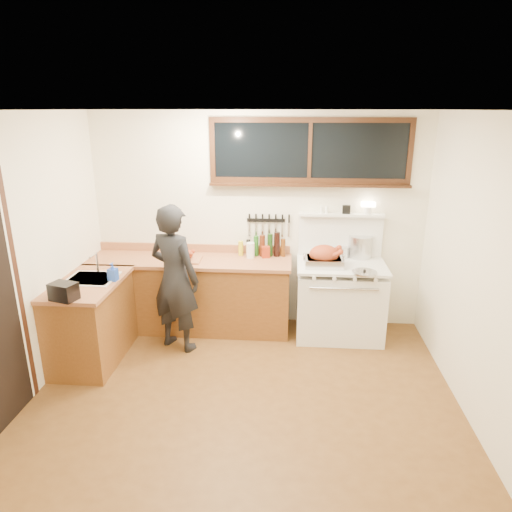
# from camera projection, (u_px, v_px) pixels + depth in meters

# --- Properties ---
(ground_plane) EXTENTS (4.00, 3.50, 0.02)m
(ground_plane) POSITION_uv_depth(u_px,v_px,m) (244.00, 400.00, 4.30)
(ground_plane) COLOR brown
(room_shell) EXTENTS (4.10, 3.60, 2.65)m
(room_shell) POSITION_uv_depth(u_px,v_px,m) (242.00, 230.00, 3.78)
(room_shell) COLOR white
(room_shell) RESTS_ON ground
(counter_back) EXTENTS (2.44, 0.64, 1.00)m
(counter_back) POSITION_uv_depth(u_px,v_px,m) (191.00, 293.00, 5.59)
(counter_back) COLOR brown
(counter_back) RESTS_ON ground
(counter_left) EXTENTS (0.64, 1.09, 0.90)m
(counter_left) POSITION_uv_depth(u_px,v_px,m) (91.00, 320.00, 4.87)
(counter_left) COLOR brown
(counter_left) RESTS_ON ground
(sink_unit) EXTENTS (0.50, 0.45, 0.37)m
(sink_unit) POSITION_uv_depth(u_px,v_px,m) (92.00, 284.00, 4.82)
(sink_unit) COLOR white
(sink_unit) RESTS_ON counter_left
(vintage_stove) EXTENTS (1.02, 0.74, 1.57)m
(vintage_stove) POSITION_uv_depth(u_px,v_px,m) (339.00, 298.00, 5.41)
(vintage_stove) COLOR white
(vintage_stove) RESTS_ON ground
(back_window) EXTENTS (2.32, 0.13, 0.77)m
(back_window) POSITION_uv_depth(u_px,v_px,m) (310.00, 158.00, 5.24)
(back_window) COLOR black
(back_window) RESTS_ON room_shell
(knife_strip) EXTENTS (0.52, 0.03, 0.28)m
(knife_strip) POSITION_uv_depth(u_px,v_px,m) (268.00, 221.00, 5.52)
(knife_strip) COLOR black
(knife_strip) RESTS_ON room_shell
(man) EXTENTS (0.72, 0.61, 1.67)m
(man) POSITION_uv_depth(u_px,v_px,m) (175.00, 278.00, 5.01)
(man) COLOR black
(man) RESTS_ON ground
(soap_bottle) EXTENTS (0.10, 0.10, 0.19)m
(soap_bottle) POSITION_uv_depth(u_px,v_px,m) (113.00, 272.00, 4.73)
(soap_bottle) COLOR blue
(soap_bottle) RESTS_ON counter_left
(toaster) EXTENTS (0.28, 0.23, 0.17)m
(toaster) POSITION_uv_depth(u_px,v_px,m) (64.00, 291.00, 4.26)
(toaster) COLOR black
(toaster) RESTS_ON counter_left
(cutting_board) EXTENTS (0.42, 0.32, 0.14)m
(cutting_board) POSITION_uv_depth(u_px,v_px,m) (184.00, 256.00, 5.37)
(cutting_board) COLOR #A56641
(cutting_board) RESTS_ON counter_back
(roast_turkey) EXTENTS (0.46, 0.33, 0.25)m
(roast_turkey) POSITION_uv_depth(u_px,v_px,m) (324.00, 257.00, 5.17)
(roast_turkey) COLOR silver
(roast_turkey) RESTS_ON vintage_stove
(stockpot) EXTENTS (0.29, 0.29, 0.27)m
(stockpot) POSITION_uv_depth(u_px,v_px,m) (360.00, 246.00, 5.47)
(stockpot) COLOR silver
(stockpot) RESTS_ON vintage_stove
(saucepan) EXTENTS (0.19, 0.30, 0.13)m
(saucepan) POSITION_uv_depth(u_px,v_px,m) (342.00, 252.00, 5.49)
(saucepan) COLOR silver
(saucepan) RESTS_ON vintage_stove
(pot_lid) EXTENTS (0.28, 0.28, 0.04)m
(pot_lid) POSITION_uv_depth(u_px,v_px,m) (364.00, 272.00, 4.96)
(pot_lid) COLOR silver
(pot_lid) RESTS_ON vintage_stove
(coffee_tin) EXTENTS (0.10, 0.09, 0.14)m
(coffee_tin) POSITION_uv_depth(u_px,v_px,m) (266.00, 252.00, 5.47)
(coffee_tin) COLOR maroon
(coffee_tin) RESTS_ON counter_back
(pitcher) EXTENTS (0.12, 0.12, 0.19)m
(pitcher) POSITION_uv_depth(u_px,v_px,m) (250.00, 250.00, 5.46)
(pitcher) COLOR white
(pitcher) RESTS_ON counter_back
(bottle_cluster) EXTENTS (0.57, 0.07, 0.30)m
(bottle_cluster) POSITION_uv_depth(u_px,v_px,m) (265.00, 246.00, 5.51)
(bottle_cluster) COLOR black
(bottle_cluster) RESTS_ON counter_back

